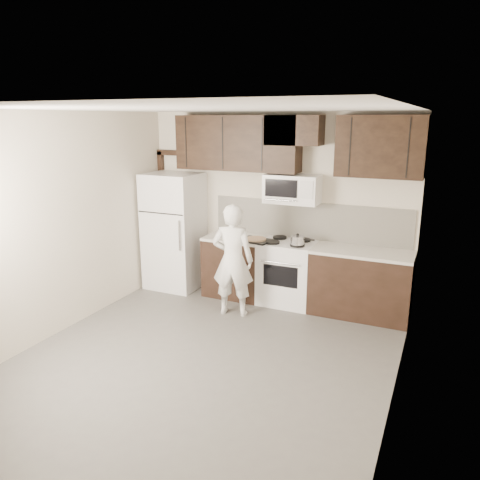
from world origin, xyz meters
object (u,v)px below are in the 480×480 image
Objects in this scene: microwave at (292,189)px; refrigerator at (174,231)px; person at (233,260)px; stove at (287,272)px.

refrigerator is at bearing -174.85° from microwave.
microwave is 1.31m from person.
refrigerator reaches higher than person.
stove is at bearing -89.90° from microwave.
stove is 0.61× the size of person.
microwave reaches higher than stove.
refrigerator is at bearing -37.23° from person.
refrigerator is (-1.85, -0.17, -0.75)m from microwave.
stove is at bearing 1.51° from refrigerator.
microwave is 2.00m from refrigerator.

